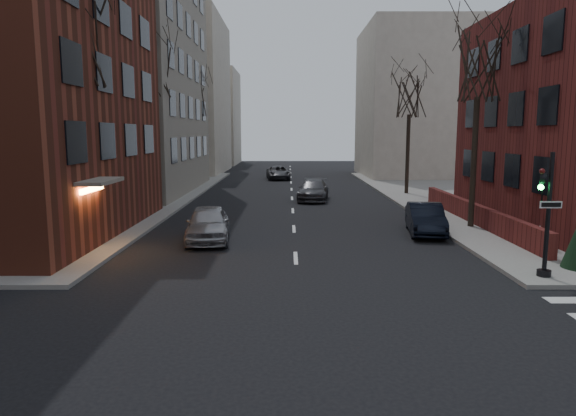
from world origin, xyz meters
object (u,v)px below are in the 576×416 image
object	(u,v)px
parked_sedan	(425,219)
car_lane_far	(278,173)
tree_left_b	(153,66)
sandwich_board	(538,236)
tree_right_a	(479,63)
tree_right_b	(410,94)
streetlamp_near	(148,142)
car_lane_silver	(208,224)
tree_left_a	(74,38)
car_lane_gray	(313,190)
tree_left_c	(194,96)
traffic_signal	(546,223)
streetlamp_far	(205,138)

from	to	relation	value
parked_sedan	car_lane_far	world-z (taller)	parked_sedan
tree_left_b	car_lane_far	bearing A→B (deg)	69.04
parked_sedan	sandwich_board	world-z (taller)	parked_sedan
tree_right_a	tree_right_b	world-z (taller)	tree_right_a
car_lane_far	sandwich_board	xyz separation A→B (m)	(11.22, -32.15, -0.12)
streetlamp_near	car_lane_far	bearing A→B (deg)	73.69
car_lane_silver	tree_left_a	bearing A→B (deg)	-172.43
car_lane_gray	sandwich_board	bearing A→B (deg)	-54.35
tree_left_b	car_lane_gray	world-z (taller)	tree_left_b
parked_sedan	car_lane_gray	distance (m)	13.12
tree_left_c	car_lane_gray	xyz separation A→B (m)	(10.30, -10.99, -7.31)
sandwich_board	tree_right_a	bearing A→B (deg)	126.56
traffic_signal	car_lane_far	bearing A→B (deg)	104.18
tree_left_a	streetlamp_far	world-z (taller)	tree_left_a
streetlamp_far	car_lane_gray	xyz separation A→B (m)	(9.70, -12.99, -3.52)
parked_sedan	car_lane_silver	bearing A→B (deg)	-163.36
tree_left_b	streetlamp_near	world-z (taller)	tree_left_b
streetlamp_near	sandwich_board	xyz separation A→B (m)	(18.12, -8.58, -3.68)
tree_left_b	car_lane_silver	xyz separation A→B (m)	(4.97, -10.83, -8.14)
tree_left_c	car_lane_gray	world-z (taller)	tree_left_c
traffic_signal	streetlamp_far	world-z (taller)	streetlamp_far
streetlamp_far	car_lane_far	size ratio (longest dim) A/B	1.29
car_lane_far	car_lane_silver	bearing A→B (deg)	-100.05
sandwich_board	traffic_signal	bearing A→B (deg)	-91.33
streetlamp_near	sandwich_board	size ratio (longest dim) A/B	7.69
tree_left_c	parked_sedan	size ratio (longest dim) A/B	2.22
tree_right_a	car_lane_far	world-z (taller)	tree_right_a
parked_sedan	tree_right_b	bearing A→B (deg)	87.97
tree_left_c	streetlamp_near	world-z (taller)	tree_left_c
parked_sedan	traffic_signal	bearing A→B (deg)	-69.74
tree_left_a	car_lane_silver	distance (m)	9.23
tree_right_a	sandwich_board	xyz separation A→B (m)	(1.12, -4.58, -7.47)
car_lane_gray	tree_right_a	bearing A→B (deg)	-49.19
tree_right_b	streetlamp_near	distance (m)	20.01
tree_left_c	car_lane_gray	size ratio (longest dim) A/B	1.96
car_lane_gray	car_lane_far	xyz separation A→B (m)	(-2.81, 16.57, -0.04)
car_lane_far	streetlamp_far	bearing A→B (deg)	-157.92
tree_right_b	parked_sedan	distance (m)	16.92
tree_left_b	car_lane_gray	bearing A→B (deg)	16.26
tree_left_a	streetlamp_near	bearing A→B (deg)	85.71
tree_left_c	car_lane_silver	size ratio (longest dim) A/B	2.13
tree_right_a	sandwich_board	bearing A→B (deg)	-76.24
sandwich_board	tree_left_b	bearing A→B (deg)	168.91
tree_left_b	tree_left_a	bearing A→B (deg)	-90.00
car_lane_gray	sandwich_board	distance (m)	17.71
parked_sedan	car_lane_gray	world-z (taller)	parked_sedan
tree_right_b	car_lane_silver	size ratio (longest dim) A/B	2.01
streetlamp_near	streetlamp_far	distance (m)	20.00
car_lane_gray	traffic_signal	bearing A→B (deg)	-64.90
tree_left_a	tree_right_a	xyz separation A→B (m)	(17.60, 4.00, -0.44)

